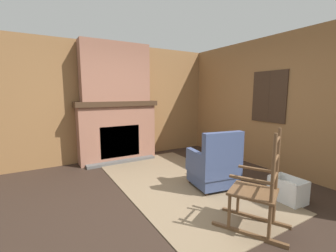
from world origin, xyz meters
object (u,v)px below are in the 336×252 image
(armchair, at_px, (214,167))
(rocking_chair, at_px, (257,195))
(firewood_stack, at_px, (201,157))
(storage_case, at_px, (140,98))
(oil_lamp_vase, at_px, (90,97))
(laundry_basket, at_px, (288,190))

(armchair, xyz_separation_m, rocking_chair, (1.08, -0.35, 0.05))
(armchair, bearing_deg, firewood_stack, -22.20)
(armchair, distance_m, storage_case, 2.59)
(firewood_stack, distance_m, oil_lamp_vase, 2.82)
(laundry_basket, xyz_separation_m, storage_case, (-3.22, -0.86, 1.25))
(armchair, relative_size, rocking_chair, 0.83)
(firewood_stack, xyz_separation_m, oil_lamp_vase, (-0.97, -2.25, 1.39))
(armchair, relative_size, firewood_stack, 2.15)
(armchair, relative_size, storage_case, 4.33)
(armchair, height_order, rocking_chair, rocking_chair)
(armchair, distance_m, oil_lamp_vase, 2.95)
(storage_case, bearing_deg, laundry_basket, 14.95)
(rocking_chair, height_order, firewood_stack, rocking_chair)
(oil_lamp_vase, bearing_deg, rocking_chair, 17.01)
(rocking_chair, bearing_deg, laundry_basket, -105.42)
(armchair, bearing_deg, laundry_basket, -135.84)
(laundry_basket, xyz_separation_m, oil_lamp_vase, (-3.22, -2.00, 1.28))
(laundry_basket, bearing_deg, storage_case, -165.05)
(laundry_basket, relative_size, storage_case, 2.10)
(rocking_chair, relative_size, storage_case, 5.20)
(firewood_stack, height_order, oil_lamp_vase, oil_lamp_vase)
(armchair, distance_m, firewood_stack, 1.64)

